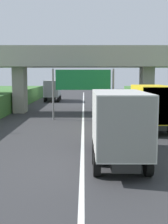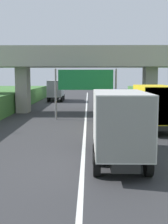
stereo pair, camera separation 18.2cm
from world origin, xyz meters
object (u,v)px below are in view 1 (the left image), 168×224
at_px(truck_yellow, 150,105).
at_px(truck_silver, 54,89).
at_px(car_blue, 112,94).
at_px(car_green, 123,101).
at_px(overhead_highway_sign, 85,83).
at_px(truck_black, 118,122).

relative_size(truck_yellow, truck_silver, 1.00).
bearing_deg(car_blue, truck_yellow, -90.03).
bearing_deg(car_green, car_blue, 89.71).
height_order(truck_silver, car_green, truck_silver).
xyz_separation_m(car_blue, car_green, (-0.09, -17.50, 0.00)).
relative_size(overhead_highway_sign, truck_silver, 0.81).
bearing_deg(car_green, truck_yellow, -89.73).
bearing_deg(truck_yellow, overhead_highway_sign, 134.04).
height_order(truck_yellow, truck_silver, same).
bearing_deg(truck_silver, truck_black, -79.28).
distance_m(overhead_highway_sign, car_blue, 28.77).
height_order(truck_yellow, car_blue, truck_yellow).
height_order(truck_yellow, car_green, truck_yellow).
distance_m(truck_yellow, truck_black, 9.50).
distance_m(truck_yellow, car_blue, 33.49).
distance_m(truck_silver, car_green, 14.94).
height_order(truck_yellow, truck_black, same).
xyz_separation_m(truck_silver, truck_black, (6.77, -35.76, 0.00)).
xyz_separation_m(truck_silver, car_green, (10.13, -10.93, -1.08)).
distance_m(truck_black, car_blue, 42.48).
xyz_separation_m(overhead_highway_sign, truck_black, (1.69, -14.15, -1.58)).
distance_m(overhead_highway_sign, truck_yellow, 7.53).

